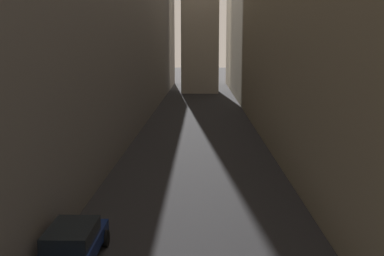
# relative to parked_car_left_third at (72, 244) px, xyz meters

# --- Properties ---
(ground_plane) EXTENTS (264.00, 264.00, 0.00)m
(ground_plane) POSITION_rel_parked_car_left_third_xyz_m (4.40, 30.66, -0.78)
(ground_plane) COLOR #232326
(building_block_left) EXTENTS (11.79, 108.00, 22.87)m
(building_block_left) POSITION_rel_parked_car_left_third_xyz_m (-7.00, 32.66, 10.65)
(building_block_left) COLOR slate
(building_block_left) RESTS_ON ground
(building_block_right) EXTENTS (15.38, 108.00, 20.78)m
(building_block_right) POSITION_rel_parked_car_left_third_xyz_m (17.59, 32.66, 9.61)
(building_block_right) COLOR gray
(building_block_right) RESTS_ON ground
(parked_car_left_third) EXTENTS (1.98, 4.54, 1.48)m
(parked_car_left_third) POSITION_rel_parked_car_left_third_xyz_m (0.00, 0.00, 0.00)
(parked_car_left_third) COLOR navy
(parked_car_left_third) RESTS_ON ground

